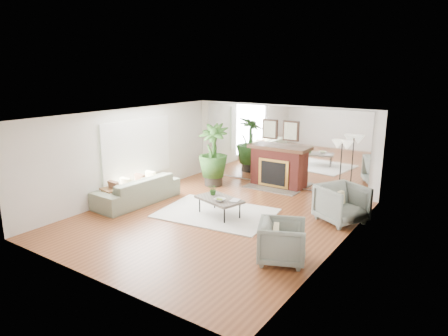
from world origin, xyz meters
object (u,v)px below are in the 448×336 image
Objects in this scene: fireplace at (276,166)px; floor_lamp at (342,150)px; sofa at (137,190)px; coffee_table at (219,200)px; side_table at (112,191)px; potted_ficus at (213,153)px; armchair_back at (342,204)px; armchair_front at (282,242)px.

fireplace is 1.20× the size of floor_lamp.
fireplace reaches higher than sofa.
coffee_table is at bearing -127.36° from floor_lamp.
side_table is 3.39m from potted_ficus.
side_table is at bearing -158.05° from coffee_table.
sofa is 5.33m from armchair_back.
coffee_table is 1.30× the size of armchair_back.
fireplace is at bearing 171.00° from floor_lamp.
armchair_front is at bearing -2.50° from side_table.
floor_lamp reaches higher than armchair_front.
fireplace is 4.89m from side_table.
fireplace is 3.13m from armchair_back.
potted_ficus is at bearing 128.75° from coffee_table.
sofa is 4.39× the size of side_table.
side_table is at bearing -122.81° from fireplace.
floor_lamp is (-0.26, 4.00, 1.06)m from armchair_front.
fireplace is at bearing 85.04° from armchair_back.
armchair_front is at bearing -86.26° from floor_lamp.
fireplace is 2.05× the size of armchair_back.
potted_ficus is (-4.05, 3.42, 0.63)m from armchair_front.
floor_lamp is at bearing -20.00° from armchair_front.
armchair_front is at bearing -28.83° from coffee_table.
side_table is at bearing -141.30° from floor_lamp.
floor_lamp is at bearing 52.64° from coffee_table.
potted_ficus is 1.12× the size of floor_lamp.
fireplace is at bearing 89.97° from coffee_table.
sofa is at bearing 137.29° from armchair_back.
armchair_back is at bearing -33.57° from fireplace.
coffee_table is at bearing 145.46° from armchair_back.
fireplace is 3.70× the size of side_table.
sofa is 2.43× the size of armchair_back.
floor_lamp reaches higher than sofa.
potted_ficus is (-4.32, 0.82, 0.57)m from armchair_back.
potted_ficus is 3.86m from floor_lamp.
side_table is at bearing -14.27° from sofa.
armchair_back is 2.62m from armchair_front.
fireplace reaches higher than armchair_back.
coffee_table is at bearing 37.44° from armchair_front.
potted_ficus is at bearing 73.80° from side_table.
armchair_back is 5.77m from side_table.
armchair_front is 4.99m from side_table.
armchair_back is 1.14× the size of armchair_front.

